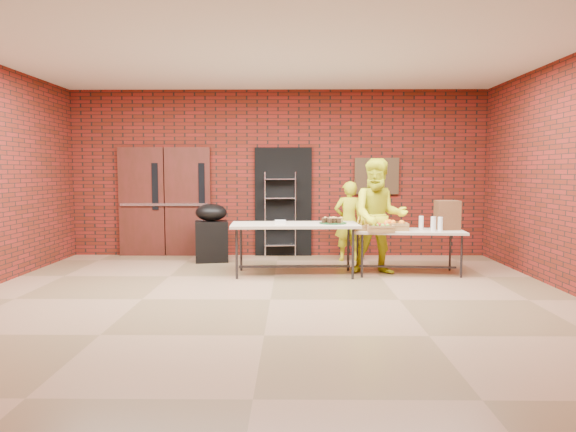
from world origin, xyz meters
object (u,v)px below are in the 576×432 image
object	(u,v)px
wire_rack	(280,215)
volunteer_man	(379,217)
table_left	(295,228)
table_right	(408,234)
coffee_dispenser	(447,215)
volunteer_woman	(348,221)
covered_grill	(211,233)

from	to	relation	value
wire_rack	volunteer_man	distance (m)	2.30
table_left	table_right	bearing A→B (deg)	0.31
table_right	coffee_dispenser	world-z (taller)	coffee_dispenser
coffee_dispenser	volunteer_woman	size ratio (longest dim) A/B	0.32
coffee_dispenser	volunteer_woman	distance (m)	1.86
volunteer_man	table_left	bearing A→B (deg)	-172.29
covered_grill	volunteer_woman	bearing A→B (deg)	-8.65
wire_rack	table_right	xyz separation A→B (m)	(2.08, -1.65, -0.17)
wire_rack	table_right	bearing A→B (deg)	-43.54
covered_grill	wire_rack	bearing A→B (deg)	11.43
wire_rack	table_left	distance (m)	1.75
coffee_dispenser	volunteer_man	world-z (taller)	volunteer_man
covered_grill	table_right	bearing A→B (deg)	-29.69
wire_rack	coffee_dispenser	bearing A→B (deg)	-34.89
covered_grill	volunteer_woman	world-z (taller)	volunteer_woman
table_right	volunteer_man	world-z (taller)	volunteer_man
wire_rack	coffee_dispenser	xyz separation A→B (m)	(2.72, -1.55, 0.13)
table_right	volunteer_woman	distance (m)	1.48
volunteer_woman	volunteer_man	size ratio (longest dim) A/B	0.79
volunteer_woman	table_right	bearing A→B (deg)	116.43
table_left	table_right	world-z (taller)	table_left
table_left	covered_grill	world-z (taller)	covered_grill
volunteer_woman	wire_rack	bearing A→B (deg)	-25.30
table_left	volunteer_woman	xyz separation A→B (m)	(0.99, 1.31, -0.02)
table_left	covered_grill	bearing A→B (deg)	138.92
wire_rack	coffee_dispenser	size ratio (longest dim) A/B	3.50
coffee_dispenser	volunteer_woman	xyz separation A→B (m)	(-1.46, 1.14, -0.21)
wire_rack	table_left	world-z (taller)	wire_rack
table_left	coffee_dispenser	bearing A→B (deg)	1.80
covered_grill	volunteer_man	xyz separation A→B (m)	(2.86, -1.12, 0.39)
wire_rack	volunteer_man	bearing A→B (deg)	-50.48
table_left	volunteer_woman	distance (m)	1.65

